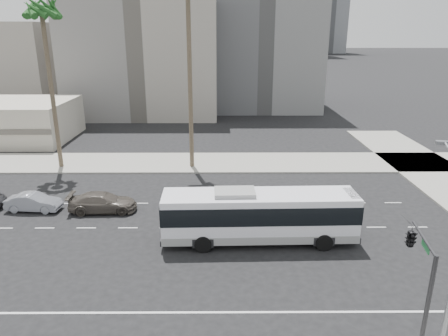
{
  "coord_description": "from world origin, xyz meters",
  "views": [
    {
      "loc": [
        0.8,
        -27.01,
        13.48
      ],
      "look_at": [
        0.97,
        4.0,
        3.23
      ],
      "focal_mm": 33.16,
      "sensor_mm": 36.0,
      "label": 1
    }
  ],
  "objects_px": {
    "city_bus": "(259,215)",
    "traffic_signal": "(413,243)",
    "car_b": "(34,202)",
    "car_a": "(103,202)",
    "palm_mid": "(42,15)"
  },
  "relations": [
    {
      "from": "car_b",
      "to": "traffic_signal",
      "type": "bearing_deg",
      "value": -117.3
    },
    {
      "from": "city_bus",
      "to": "car_a",
      "type": "xyz_separation_m",
      "value": [
        -11.84,
        4.93,
        -1.18
      ]
    },
    {
      "from": "city_bus",
      "to": "car_b",
      "type": "bearing_deg",
      "value": 162.15
    },
    {
      "from": "traffic_signal",
      "to": "car_b",
      "type": "bearing_deg",
      "value": 157.67
    },
    {
      "from": "traffic_signal",
      "to": "palm_mid",
      "type": "height_order",
      "value": "palm_mid"
    },
    {
      "from": "city_bus",
      "to": "car_b",
      "type": "height_order",
      "value": "city_bus"
    },
    {
      "from": "city_bus",
      "to": "car_b",
      "type": "distance_m",
      "value": 18.12
    },
    {
      "from": "city_bus",
      "to": "traffic_signal",
      "type": "relative_size",
      "value": 2.26
    },
    {
      "from": "city_bus",
      "to": "traffic_signal",
      "type": "xyz_separation_m",
      "value": [
        5.8,
        -9.08,
        2.82
      ]
    },
    {
      "from": "car_a",
      "to": "car_b",
      "type": "height_order",
      "value": "car_a"
    },
    {
      "from": "car_b",
      "to": "car_a",
      "type": "bearing_deg",
      "value": -87.67
    },
    {
      "from": "car_b",
      "to": "palm_mid",
      "type": "relative_size",
      "value": 0.25
    },
    {
      "from": "car_a",
      "to": "car_b",
      "type": "xyz_separation_m",
      "value": [
        -5.5,
        0.18,
        -0.06
      ]
    },
    {
      "from": "car_a",
      "to": "traffic_signal",
      "type": "xyz_separation_m",
      "value": [
        17.65,
        -14.0,
        3.99
      ]
    },
    {
      "from": "car_a",
      "to": "palm_mid",
      "type": "relative_size",
      "value": 0.31
    }
  ]
}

